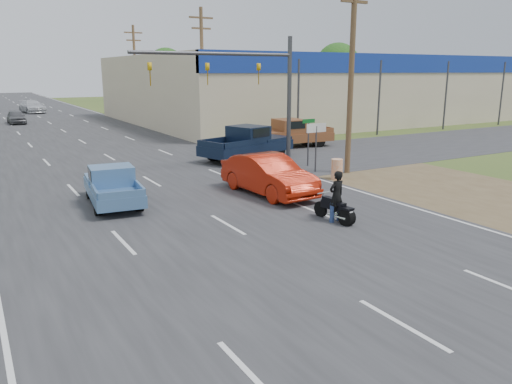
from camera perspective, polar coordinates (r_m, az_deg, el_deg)
ground at (r=11.16m, az=16.31°, el=-14.40°), size 200.00×200.00×0.00m
main_road at (r=47.48m, az=-21.16°, el=6.54°), size 15.00×180.00×0.02m
cross_road at (r=26.21m, az=-13.23°, el=1.99°), size 120.00×10.00×0.02m
dirt_verge at (r=25.29m, az=17.34°, el=1.30°), size 8.00×18.00×0.01m
big_box_store at (r=60.99m, az=10.31°, el=11.72°), size 50.00×28.10×6.60m
utility_pole_1 at (r=25.87m, az=10.86°, el=13.80°), size 2.00×0.28×10.00m
utility_pole_2 at (r=41.23m, az=-6.16°, el=13.82°), size 2.00×0.28×10.00m
utility_pole_3 at (r=58.13m, az=-13.63°, el=13.46°), size 2.00×0.28×10.00m
tree_3 at (r=98.80m, az=9.31°, el=14.09°), size 8.40×8.40×10.40m
tree_5 at (r=108.28m, az=-10.22°, el=13.84°), size 7.98×7.98×9.88m
barrel_0 at (r=24.58m, az=9.23°, el=2.59°), size 0.56×0.56×1.00m
barrel_1 at (r=31.71m, az=0.04°, el=5.23°), size 0.56×0.56×1.00m
lane_sign at (r=26.04m, az=6.90°, el=6.40°), size 1.20×0.08×2.52m
street_name_sign at (r=27.62m, az=6.01°, el=6.23°), size 0.80×0.08×2.61m
signal_mast at (r=27.06m, az=-0.99°, el=12.93°), size 9.12×0.40×7.00m
red_convertible at (r=21.18m, az=1.42°, el=1.93°), size 2.11×5.21×1.68m
motorcycle at (r=17.58m, az=9.20°, el=-2.11°), size 0.59×1.88×0.95m
rider at (r=17.49m, az=9.18°, el=-0.70°), size 0.67×0.48×1.72m
blue_pickup at (r=20.49m, az=-16.12°, el=0.78°), size 2.25×4.76×1.52m
navy_pickup at (r=29.95m, az=-0.86°, el=5.70°), size 6.38×3.94×1.98m
brown_pickup at (r=34.73m, az=3.73°, el=6.73°), size 6.01×2.80×1.93m
distant_car_grey at (r=55.79m, az=-25.72°, el=7.72°), size 1.61×3.95×1.34m
distant_car_silver at (r=69.69m, az=-24.21°, el=8.89°), size 2.99×5.69×1.57m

